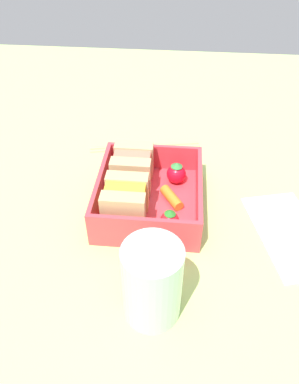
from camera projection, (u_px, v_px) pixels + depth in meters
ground_plane at (150, 211)px, 54.82cm from camera, size 120.00×120.00×2.00cm
bento_tray at (150, 203)px, 53.76cm from camera, size 16.19×14.33×1.20cm
bento_rim at (150, 189)px, 52.03cm from camera, size 16.19×14.33×4.04cm
sandwich_left at (126, 202)px, 49.07cm from camera, size 6.08×5.64×5.47cm
sandwich_center_left at (133, 168)px, 54.44cm from camera, size 6.08×5.64×5.47cm
strawberry_far_left at (170, 220)px, 48.47cm from camera, size 2.48×2.48×3.08cm
carrot_stick_far_left at (172, 198)px, 52.62cm from camera, size 4.38×3.49×1.43cm
strawberry_left at (176, 173)px, 55.42cm from camera, size 2.86×2.86×3.46cm
chopstick_pair at (145, 146)px, 65.09cm from camera, size 5.03×18.97×0.70cm
drinking_glass at (152, 283)px, 38.40cm from camera, size 6.23×6.23×9.89cm
folded_napkin at (289, 233)px, 49.91cm from camera, size 16.86×11.75×0.40cm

